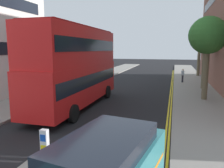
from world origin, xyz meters
TOP-DOWN VIEW (x-y plane):
  - sidewalk_right at (6.50, 16.00)m, footprint 4.00×80.00m
  - sidewalk_left at (-6.50, 16.00)m, footprint 4.00×80.00m
  - kerb_line_outer at (4.40, 14.00)m, footprint 0.10×56.00m
  - kerb_line_inner at (4.24, 14.00)m, footprint 0.10×56.00m
  - traffic_island at (0.00, 3.55)m, footprint 1.10×2.20m
  - keep_left_bollard at (0.00, 3.55)m, footprint 0.36×0.28m
  - double_decker_bus_away at (-2.16, 11.22)m, footprint 2.81×10.81m
  - pedestrian_far at (5.51, 24.82)m, footprint 0.34×0.22m
  - street_tree_near at (7.35, 20.90)m, footprint 3.32×3.32m
  - street_tree_mid at (7.98, 32.66)m, footprint 3.25×3.25m
  - street_tree_far at (6.90, 15.62)m, footprint 2.90×2.90m

SIDE VIEW (x-z plane):
  - kerb_line_outer at x=4.40m, z-range 0.00..0.01m
  - kerb_line_inner at x=4.24m, z-range 0.00..0.01m
  - traffic_island at x=0.00m, z-range 0.00..0.10m
  - sidewalk_right at x=6.50m, z-range 0.00..0.14m
  - sidewalk_left at x=-6.50m, z-range 0.00..0.14m
  - keep_left_bollard at x=0.00m, z-range 0.05..1.16m
  - pedestrian_far at x=5.51m, z-range 0.18..1.80m
  - double_decker_bus_away at x=-2.16m, z-range 0.21..5.85m
  - street_tree_far at x=6.90m, z-range 1.85..8.34m
  - street_tree_near at x=7.35m, z-range 1.95..8.97m
  - street_tree_mid at x=7.98m, z-range 2.32..10.12m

